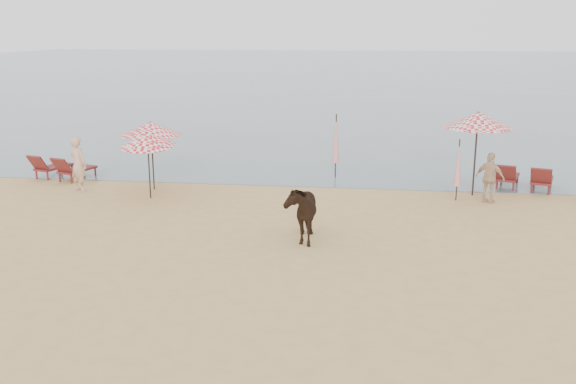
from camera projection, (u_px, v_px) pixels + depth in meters
name	position (u px, v px, depth m)	size (l,w,h in m)	color
ground	(255.00, 307.00, 12.74)	(120.00, 120.00, 0.00)	tan
sea	(358.00, 68.00, 89.57)	(160.00, 140.00, 0.06)	#51606B
lounger_cluster_left	(61.00, 167.00, 23.48)	(2.20, 2.15, 0.64)	maroon
lounger_cluster_right	(524.00, 177.00, 21.87)	(2.20, 2.16, 0.64)	maroon
umbrella_open_left_a	(151.00, 129.00, 21.55)	(2.06, 2.06, 2.34)	black
umbrella_open_left_b	(148.00, 140.00, 20.46)	(1.75, 1.78, 2.23)	black
umbrella_open_right	(478.00, 120.00, 20.66)	(2.28, 2.28, 2.79)	black
umbrella_closed_left	(336.00, 139.00, 23.39)	(0.29, 0.29, 2.38)	black
umbrella_closed_right	(458.00, 163.00, 20.34)	(0.24, 0.24, 2.00)	black
cow	(300.00, 211.00, 16.65)	(0.84, 1.85, 1.57)	black
beachgoer_left	(78.00, 164.00, 21.61)	(0.68, 0.45, 1.87)	tan
beachgoer_right_b	(490.00, 178.00, 20.17)	(0.95, 0.39, 1.62)	tan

